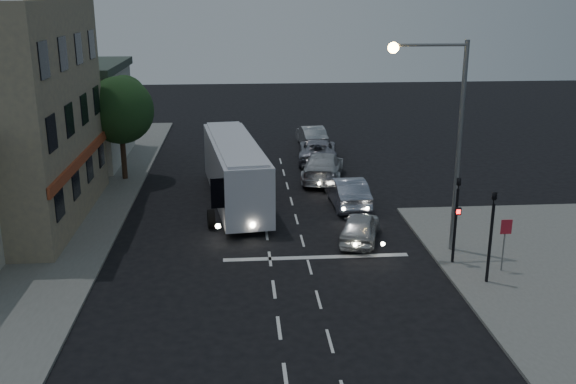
{
  "coord_description": "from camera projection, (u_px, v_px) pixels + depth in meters",
  "views": [
    {
      "loc": [
        -1.22,
        -23.42,
        10.76
      ],
      "look_at": [
        0.98,
        4.55,
        2.2
      ],
      "focal_mm": 40.0,
      "sensor_mm": 36.0,
      "label": 1
    }
  ],
  "objects": [
    {
      "name": "car_suv",
      "position": [
        360.0,
        227.0,
        29.31
      ],
      "size": [
        2.71,
        4.28,
        1.36
      ],
      "primitive_type": "imported",
      "rotation": [
        0.0,
        0.0,
        2.84
      ],
      "color": "silver",
      "rests_on": "ground"
    },
    {
      "name": "tour_bus",
      "position": [
        235.0,
        170.0,
        34.43
      ],
      "size": [
        3.74,
        11.48,
        3.45
      ],
      "rotation": [
        0.0,
        0.0,
        0.13
      ],
      "color": "silver",
      "rests_on": "ground"
    },
    {
      "name": "traffic_signal_side",
      "position": [
        492.0,
        226.0,
        24.33
      ],
      "size": [
        0.18,
        0.15,
        4.1
      ],
      "color": "black",
      "rests_on": "sidewalk_near"
    },
    {
      "name": "road_markings",
      "position": [
        297.0,
        247.0,
        28.81
      ],
      "size": [
        8.0,
        30.55,
        0.01
      ],
      "color": "silver",
      "rests_on": "ground"
    },
    {
      "name": "car_sedan_a",
      "position": [
        347.0,
        192.0,
        34.23
      ],
      "size": [
        1.85,
        4.86,
        1.58
      ],
      "primitive_type": "imported",
      "rotation": [
        0.0,
        0.0,
        3.18
      ],
      "color": "#9BA0B3",
      "rests_on": "ground"
    },
    {
      "name": "car_sedan_b",
      "position": [
        323.0,
        166.0,
        39.11
      ],
      "size": [
        3.47,
        6.12,
        1.67
      ],
      "primitive_type": "imported",
      "rotation": [
        0.0,
        0.0,
        2.94
      ],
      "color": "silver",
      "rests_on": "ground"
    },
    {
      "name": "ground",
      "position": [
        272.0,
        278.0,
        25.56
      ],
      "size": [
        120.0,
        120.0,
        0.0
      ],
      "primitive_type": "plane",
      "color": "black"
    },
    {
      "name": "low_building_north",
      "position": [
        53.0,
        112.0,
        42.63
      ],
      "size": [
        9.4,
        9.4,
        6.5
      ],
      "color": "#B6B4AF",
      "rests_on": "sidewalk_far"
    },
    {
      "name": "streetlight",
      "position": [
        445.0,
        123.0,
        26.54
      ],
      "size": [
        3.32,
        0.44,
        9.0
      ],
      "color": "slate",
      "rests_on": "sidewalk_near"
    },
    {
      "name": "car_sedan_c",
      "position": [
        318.0,
        150.0,
        43.55
      ],
      "size": [
        3.12,
        5.69,
        1.51
      ],
      "primitive_type": "imported",
      "rotation": [
        0.0,
        0.0,
        3.03
      ],
      "color": "#91919F",
      "rests_on": "ground"
    },
    {
      "name": "sidewalk_far",
      "position": [
        6.0,
        219.0,
        32.2
      ],
      "size": [
        12.0,
        50.0,
        0.12
      ],
      "primitive_type": "cube",
      "color": "slate",
      "rests_on": "ground"
    },
    {
      "name": "street_tree",
      "position": [
        120.0,
        107.0,
        37.96
      ],
      "size": [
        4.0,
        4.0,
        6.2
      ],
      "color": "black",
      "rests_on": "sidewalk_far"
    },
    {
      "name": "car_extra",
      "position": [
        311.0,
        136.0,
        47.97
      ],
      "size": [
        1.99,
        4.87,
        1.57
      ],
      "primitive_type": "imported",
      "rotation": [
        0.0,
        0.0,
        3.21
      ],
      "color": "#BCBCBF",
      "rests_on": "ground"
    },
    {
      "name": "traffic_signal_main",
      "position": [
        457.0,
        210.0,
        26.17
      ],
      "size": [
        0.25,
        0.35,
        4.1
      ],
      "color": "black",
      "rests_on": "sidewalk_near"
    },
    {
      "name": "regulatory_sign",
      "position": [
        505.0,
        237.0,
        25.57
      ],
      "size": [
        0.45,
        0.12,
        2.2
      ],
      "color": "slate",
      "rests_on": "sidewalk_near"
    }
  ]
}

